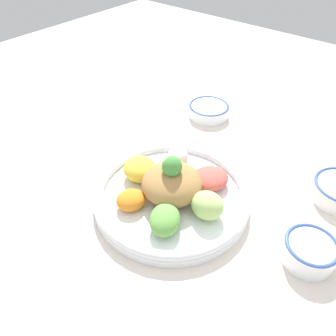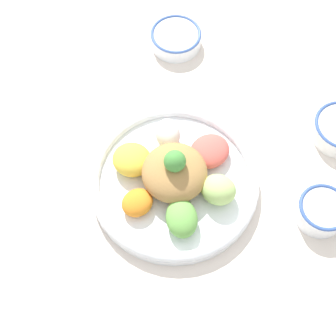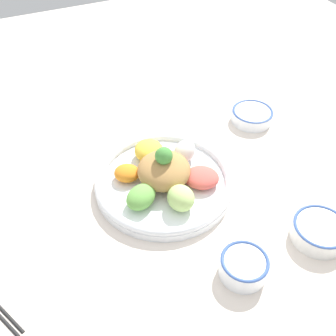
{
  "view_description": "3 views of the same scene",
  "coord_description": "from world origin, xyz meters",
  "px_view_note": "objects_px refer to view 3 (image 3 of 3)",
  "views": [
    {
      "loc": [
        0.29,
        -0.35,
        0.53
      ],
      "look_at": [
        -0.03,
        0.03,
        0.1
      ],
      "focal_mm": 35.0,
      "sensor_mm": 36.0,
      "label": 1
    },
    {
      "loc": [
        0.12,
        -0.33,
        0.86
      ],
      "look_at": [
        -0.03,
        0.03,
        0.08
      ],
      "focal_mm": 50.0,
      "sensor_mm": 36.0,
      "label": 2
    },
    {
      "loc": [
        0.59,
        -0.23,
        0.71
      ],
      "look_at": [
        -0.01,
        0.04,
        0.07
      ],
      "focal_mm": 42.0,
      "sensor_mm": 36.0,
      "label": 3
    }
  ],
  "objects_px": {
    "salad_platter": "(164,178)",
    "sauce_bowl_red": "(320,231)",
    "sauce_bowl_dark": "(244,266)",
    "rice_bowl_blue": "(252,115)",
    "serving_spoon_main": "(46,195)"
  },
  "relations": [
    {
      "from": "sauce_bowl_dark",
      "to": "sauce_bowl_red",
      "type": "bearing_deg",
      "value": 92.29
    },
    {
      "from": "salad_platter",
      "to": "sauce_bowl_red",
      "type": "height_order",
      "value": "salad_platter"
    },
    {
      "from": "rice_bowl_blue",
      "to": "sauce_bowl_dark",
      "type": "height_order",
      "value": "sauce_bowl_dark"
    },
    {
      "from": "sauce_bowl_red",
      "to": "serving_spoon_main",
      "type": "xyz_separation_m",
      "value": [
        -0.37,
        -0.52,
        -0.02
      ]
    },
    {
      "from": "sauce_bowl_dark",
      "to": "serving_spoon_main",
      "type": "distance_m",
      "value": 0.49
    },
    {
      "from": "rice_bowl_blue",
      "to": "serving_spoon_main",
      "type": "xyz_separation_m",
      "value": [
        0.05,
        -0.62,
        -0.02
      ]
    },
    {
      "from": "sauce_bowl_red",
      "to": "sauce_bowl_dark",
      "type": "distance_m",
      "value": 0.2
    },
    {
      "from": "salad_platter",
      "to": "serving_spoon_main",
      "type": "height_order",
      "value": "salad_platter"
    },
    {
      "from": "sauce_bowl_red",
      "to": "sauce_bowl_dark",
      "type": "xyz_separation_m",
      "value": [
        0.01,
        -0.2,
        0.0
      ]
    },
    {
      "from": "sauce_bowl_dark",
      "to": "rice_bowl_blue",
      "type": "bearing_deg",
      "value": 144.99
    },
    {
      "from": "sauce_bowl_red",
      "to": "serving_spoon_main",
      "type": "bearing_deg",
      "value": -125.43
    },
    {
      "from": "salad_platter",
      "to": "sauce_bowl_red",
      "type": "distance_m",
      "value": 0.37
    },
    {
      "from": "serving_spoon_main",
      "to": "sauce_bowl_dark",
      "type": "bearing_deg",
      "value": -89.41
    },
    {
      "from": "serving_spoon_main",
      "to": "sauce_bowl_red",
      "type": "bearing_deg",
      "value": -75.26
    },
    {
      "from": "salad_platter",
      "to": "sauce_bowl_dark",
      "type": "xyz_separation_m",
      "value": [
        0.29,
        0.05,
        -0.0
      ]
    }
  ]
}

